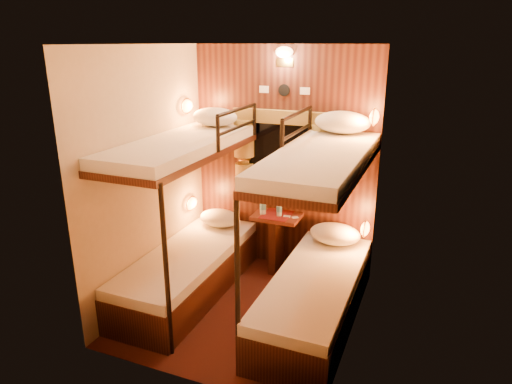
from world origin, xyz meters
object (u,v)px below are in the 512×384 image
at_px(table, 276,235).
at_px(bottle_left, 263,205).
at_px(bottle_right, 279,208).
at_px(bunk_left, 188,241).
at_px(bunk_right, 316,264).

xyz_separation_m(table, bottle_left, (-0.15, -0.03, 0.34)).
bearing_deg(table, bottle_right, -32.33).
distance_m(bunk_left, bottle_left, 0.92).
distance_m(bunk_right, table, 1.02).
xyz_separation_m(bunk_left, table, (0.65, 0.78, -0.14)).
bearing_deg(bunk_right, table, 129.67).
height_order(bunk_right, bottle_right, bunk_right).
bearing_deg(bottle_right, bottle_left, -176.68).
xyz_separation_m(bunk_left, bottle_right, (0.68, 0.76, 0.18)).
height_order(bunk_right, bottle_left, bunk_right).
bearing_deg(bottle_right, bunk_right, -51.04).
height_order(bunk_left, bottle_left, bunk_left).
xyz_separation_m(table, bottle_right, (0.03, -0.02, 0.33)).
relative_size(bunk_left, bottle_right, 9.07).
bearing_deg(bottle_right, table, 147.67).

